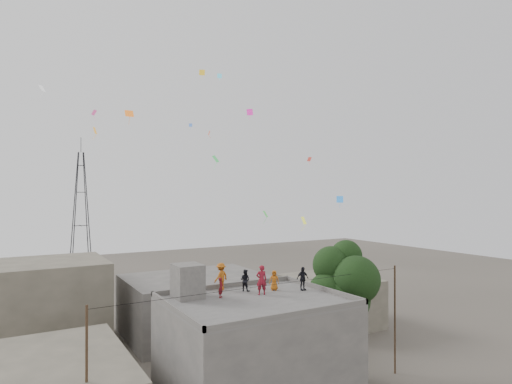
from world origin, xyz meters
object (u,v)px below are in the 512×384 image
stair_head_box (188,281)px  person_red_adult (261,280)px  person_dark_adult (303,279)px  transmission_tower (81,218)px  tree (344,285)px

stair_head_box → person_red_adult: size_ratio=1.10×
person_dark_adult → transmission_tower: bearing=103.0°
tree → transmission_tower: bearing=106.1°
stair_head_box → tree: bearing=-10.7°
transmission_tower → person_red_adult: bearing=-82.7°
transmission_tower → person_red_adult: (5.01, -38.99, -2.06)m
person_red_adult → stair_head_box: bearing=-1.8°
tree → person_red_adult: bearing=176.2°
stair_head_box → person_dark_adult: size_ratio=1.33×
person_red_adult → person_dark_adult: size_ratio=1.21×
stair_head_box → person_dark_adult: 7.38m
tree → person_dark_adult: bearing=177.7°
stair_head_box → tree: 10.80m
stair_head_box → tree: tree is taller
stair_head_box → transmission_tower: 37.46m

